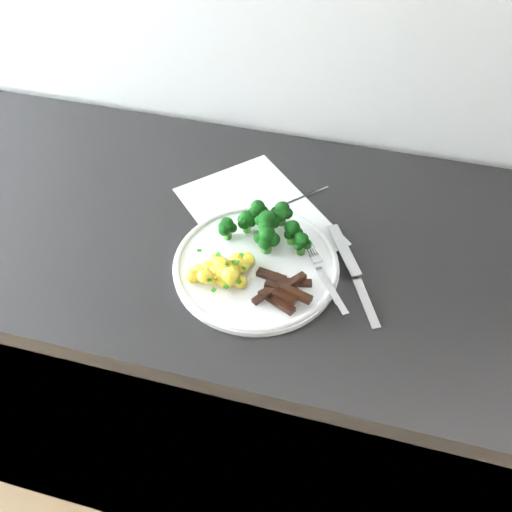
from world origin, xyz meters
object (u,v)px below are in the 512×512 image
at_px(fork, 326,279).
at_px(recipe_paper, 258,215).
at_px(broccoli, 268,225).
at_px(potatoes, 225,271).
at_px(counter, 310,380).
at_px(beef_strips, 283,290).
at_px(plate, 256,264).
at_px(knife, 359,286).

bearing_deg(fork, recipe_paper, 138.31).
bearing_deg(broccoli, potatoes, -114.29).
height_order(counter, broccoli, broccoli).
distance_m(potatoes, beef_strips, 0.10).
relative_size(beef_strips, fork, 0.69).
relative_size(plate, fork, 1.92).
xyz_separation_m(counter, knife, (0.06, -0.07, 0.47)).
height_order(plate, broccoli, broccoli).
height_order(beef_strips, fork, beef_strips).
relative_size(counter, broccoli, 14.76).
distance_m(recipe_paper, potatoes, 0.17).
xyz_separation_m(potatoes, knife, (0.22, 0.04, -0.02)).
xyz_separation_m(potatoes, fork, (0.16, 0.03, -0.01)).
bearing_deg(broccoli, fork, -31.41).
distance_m(counter, beef_strips, 0.50).
height_order(recipe_paper, beef_strips, beef_strips).
bearing_deg(beef_strips, broccoli, 115.22).
height_order(recipe_paper, potatoes, potatoes).
bearing_deg(potatoes, counter, 35.82).
bearing_deg(fork, potatoes, -168.68).
relative_size(recipe_paper, potatoes, 3.40).
relative_size(potatoes, beef_strips, 1.04).
bearing_deg(beef_strips, knife, 22.09).
bearing_deg(knife, broccoli, 159.38).
height_order(beef_strips, knife, beef_strips).
relative_size(fork, knife, 0.70).
xyz_separation_m(plate, knife, (0.18, -0.00, 0.00)).
xyz_separation_m(counter, fork, (0.01, -0.08, 0.48)).
relative_size(plate, knife, 1.35).
relative_size(recipe_paper, broccoli, 2.16).
bearing_deg(beef_strips, potatoes, 175.29).
bearing_deg(fork, beef_strips, -147.30).
height_order(recipe_paper, plate, plate).
bearing_deg(fork, knife, 7.28).
height_order(recipe_paper, knife, knife).
relative_size(counter, knife, 11.75).
distance_m(broccoli, beef_strips, 0.13).
bearing_deg(potatoes, broccoli, 65.71).
height_order(fork, knife, fork).
relative_size(broccoli, beef_strips, 1.63).
relative_size(beef_strips, knife, 0.49).
distance_m(plate, fork, 0.12).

